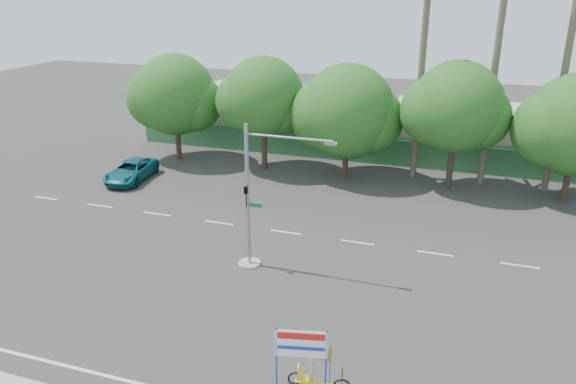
% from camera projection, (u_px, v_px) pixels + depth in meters
% --- Properties ---
extents(ground, '(120.00, 120.00, 0.00)m').
position_uv_depth(ground, '(269.00, 317.00, 23.04)').
color(ground, '#33302D').
rests_on(ground, ground).
extents(fence, '(38.00, 0.08, 2.00)m').
position_uv_depth(fence, '(369.00, 150.00, 41.71)').
color(fence, '#336B3D').
rests_on(fence, ground).
extents(building_left, '(12.00, 8.00, 4.00)m').
position_uv_depth(building_left, '(265.00, 114.00, 48.29)').
color(building_left, beige).
rests_on(building_left, ground).
extents(building_right, '(14.00, 8.00, 3.60)m').
position_uv_depth(building_right, '(484.00, 134.00, 43.05)').
color(building_right, beige).
rests_on(building_right, ground).
extents(tree_far_left, '(7.14, 6.00, 7.96)m').
position_uv_depth(tree_far_left, '(174.00, 97.00, 41.41)').
color(tree_far_left, '#473828').
rests_on(tree_far_left, ground).
extents(tree_left, '(6.66, 5.60, 8.07)m').
position_uv_depth(tree_left, '(263.00, 99.00, 39.24)').
color(tree_left, '#473828').
rests_on(tree_left, ground).
extents(tree_center, '(7.62, 6.40, 7.85)m').
position_uv_depth(tree_center, '(346.00, 114.00, 37.68)').
color(tree_center, '#473828').
rests_on(tree_center, ground).
extents(tree_right, '(6.90, 5.80, 8.36)m').
position_uv_depth(tree_right, '(456.00, 110.00, 35.34)').
color(tree_right, '#473828').
rests_on(tree_right, ground).
extents(tree_far_right, '(7.38, 6.20, 7.94)m').
position_uv_depth(tree_far_right, '(576.00, 128.00, 33.48)').
color(tree_far_right, '#473828').
rests_on(tree_far_right, ground).
extents(palm_tall, '(3.73, 3.79, 17.45)m').
position_uv_depth(palm_tall, '(501.00, 23.00, 34.18)').
color(palm_tall, '#70604C').
rests_on(palm_tall, ground).
extents(palm_mid, '(3.73, 3.79, 15.45)m').
position_uv_depth(palm_mid, '(570.00, 43.00, 33.38)').
color(palm_mid, '#70604C').
rests_on(palm_mid, ground).
extents(palm_short, '(3.73, 3.79, 14.45)m').
position_uv_depth(palm_short, '(423.00, 47.00, 36.09)').
color(palm_short, '#70604C').
rests_on(palm_short, ground).
extents(traffic_signal, '(4.72, 1.10, 7.00)m').
position_uv_depth(traffic_signal, '(254.00, 210.00, 26.17)').
color(traffic_signal, gray).
rests_on(traffic_signal, ground).
extents(trike_billboard, '(2.50, 0.89, 2.51)m').
position_uv_depth(trike_billboard, '(308.00, 367.00, 18.59)').
color(trike_billboard, black).
rests_on(trike_billboard, ground).
extents(pickup_truck, '(2.67, 5.00, 1.34)m').
position_uv_depth(pickup_truck, '(131.00, 171.00, 38.37)').
color(pickup_truck, '#0E5862').
rests_on(pickup_truck, ground).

